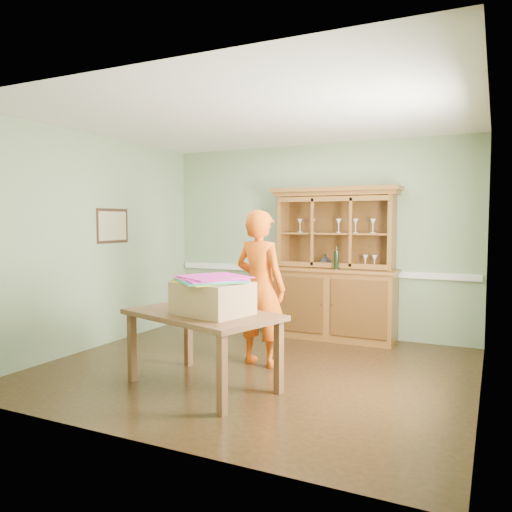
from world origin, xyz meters
The scene contains 14 objects.
floor centered at (0.00, 0.00, 0.00)m, with size 4.50×4.50×0.00m, color #422B15.
ceiling centered at (0.00, 0.00, 2.70)m, with size 4.50×4.50×0.00m, color white.
wall_back centered at (0.00, 2.00, 1.35)m, with size 4.50×4.50×0.00m, color #87A279.
wall_left centered at (-2.25, 0.00, 1.35)m, with size 4.00×4.00×0.00m, color #87A279.
wall_right centered at (2.25, 0.00, 1.35)m, with size 4.00×4.00×0.00m, color #87A279.
wall_front centered at (0.00, -2.00, 1.35)m, with size 4.50×4.50×0.00m, color #87A279.
chair_rail centered at (0.00, 1.98, 0.90)m, with size 4.41×0.05×0.08m, color white.
framed_map centered at (-2.23, 0.30, 1.55)m, with size 0.03×0.60×0.46m.
window_panel centered at (2.23, -0.30, 1.50)m, with size 0.03×0.96×1.36m.
china_hutch centered at (0.35, 1.77, 0.73)m, with size 1.76×0.58×2.07m.
dining_table centered at (-0.19, -0.76, 0.65)m, with size 1.67×1.28×0.74m.
cardboard_box centered at (-0.05, -0.81, 0.89)m, with size 0.66×0.52×0.31m, color tan.
kite_stack centered at (-0.04, -0.83, 1.07)m, with size 0.78×0.78×0.05m.
person centered at (-0.02, 0.18, 0.87)m, with size 0.63×0.42×1.74m, color #E4580E.
Camera 1 is at (2.34, -4.82, 1.61)m, focal length 35.00 mm.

